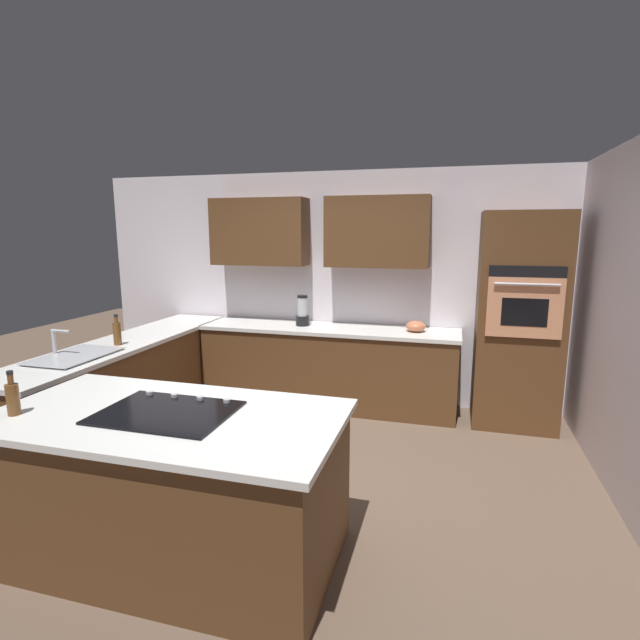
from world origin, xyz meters
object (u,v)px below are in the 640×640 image
(sink_unit, at_px, (74,355))
(cooktop, at_px, (167,412))
(wall_oven, at_px, (519,321))
(blender, at_px, (302,313))
(dish_soap_bottle, at_px, (117,333))
(mixing_bowl, at_px, (416,326))
(oil_bottle, at_px, (13,398))

(sink_unit, relative_size, cooktop, 0.92)
(wall_oven, distance_m, blender, 2.25)
(cooktop, xyz_separation_m, dish_soap_bottle, (1.41, -1.37, 0.11))
(wall_oven, bearing_deg, mixing_bowl, -1.41)
(sink_unit, xyz_separation_m, mixing_bowl, (-2.68, -1.83, 0.04))
(mixing_bowl, bearing_deg, cooktop, 66.04)
(mixing_bowl, xyz_separation_m, dish_soap_bottle, (2.62, 1.35, 0.06))
(wall_oven, distance_m, dish_soap_bottle, 3.86)
(sink_unit, distance_m, dish_soap_bottle, 0.49)
(sink_unit, relative_size, dish_soap_bottle, 2.43)
(blender, relative_size, dish_soap_bottle, 1.18)
(sink_unit, distance_m, mixing_bowl, 3.25)
(wall_oven, height_order, cooktop, wall_oven)
(wall_oven, bearing_deg, blender, -0.63)
(mixing_bowl, bearing_deg, oil_bottle, 55.56)
(mixing_bowl, xyz_separation_m, oil_bottle, (2.04, 2.98, 0.05))
(sink_unit, relative_size, blender, 2.05)
(dish_soap_bottle, height_order, oil_bottle, dish_soap_bottle)
(dish_soap_bottle, bearing_deg, cooktop, 135.70)
(dish_soap_bottle, bearing_deg, mixing_bowl, -152.69)
(sink_unit, bearing_deg, dish_soap_bottle, -96.95)
(cooktop, relative_size, oil_bottle, 2.90)
(cooktop, distance_m, dish_soap_bottle, 1.97)
(cooktop, bearing_deg, blender, -89.20)
(cooktop, distance_m, oil_bottle, 0.88)
(wall_oven, xyz_separation_m, blender, (2.25, -0.02, -0.02))
(mixing_bowl, height_order, oil_bottle, oil_bottle)
(wall_oven, relative_size, blender, 6.24)
(cooktop, bearing_deg, wall_oven, -129.30)
(sink_unit, bearing_deg, wall_oven, -153.82)
(wall_oven, height_order, blender, wall_oven)
(cooktop, height_order, mixing_bowl, mixing_bowl)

